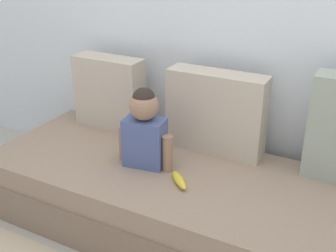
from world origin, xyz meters
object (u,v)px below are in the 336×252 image
(throw_pillow_left, at_px, (110,92))
(toddler, at_px, (144,128))
(banana, at_px, (179,180))
(throw_pillow_center, at_px, (216,112))
(couch, at_px, (189,203))

(throw_pillow_left, relative_size, toddler, 1.04)
(banana, bearing_deg, throw_pillow_center, 88.48)
(couch, relative_size, throw_pillow_left, 5.13)
(throw_pillow_left, height_order, banana, throw_pillow_left)
(toddler, bearing_deg, couch, 3.38)
(toddler, relative_size, banana, 2.58)
(banana, bearing_deg, throw_pillow_left, 148.81)
(throw_pillow_left, xyz_separation_m, throw_pillow_center, (0.72, 0.00, 0.00))
(couch, relative_size, banana, 13.73)
(throw_pillow_center, distance_m, toddler, 0.43)
(throw_pillow_left, xyz_separation_m, banana, (0.71, -0.43, -0.21))
(couch, xyz_separation_m, throw_pillow_left, (-0.72, 0.33, 0.41))
(couch, relative_size, throw_pillow_center, 4.20)
(couch, distance_m, throw_pillow_center, 0.53)
(throw_pillow_center, relative_size, banana, 3.27)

